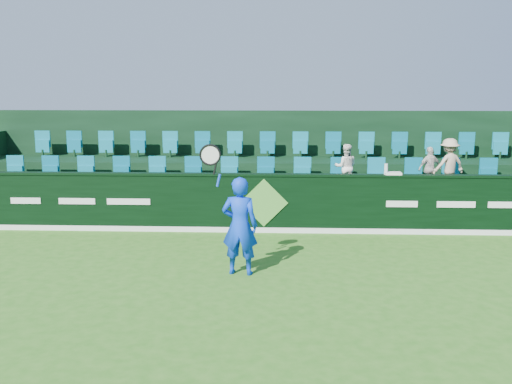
{
  "coord_description": "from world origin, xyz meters",
  "views": [
    {
      "loc": [
        0.37,
        -8.75,
        3.3
      ],
      "look_at": [
        -0.13,
        2.8,
        1.15
      ],
      "focal_mm": 40.0,
      "sensor_mm": 36.0,
      "label": 1
    }
  ],
  "objects_px": {
    "spectator_middle": "(430,169)",
    "spectator_right": "(449,165)",
    "spectator_left": "(346,167)",
    "drinks_bottle": "(386,169)",
    "towel": "(393,173)",
    "tennis_player": "(239,225)"
  },
  "relations": [
    {
      "from": "spectator_middle",
      "to": "towel",
      "type": "bearing_deg",
      "value": 24.2
    },
    {
      "from": "spectator_right",
      "to": "drinks_bottle",
      "type": "xyz_separation_m",
      "value": [
        -1.71,
        -1.12,
        0.04
      ]
    },
    {
      "from": "towel",
      "to": "drinks_bottle",
      "type": "height_order",
      "value": "drinks_bottle"
    },
    {
      "from": "tennis_player",
      "to": "towel",
      "type": "relative_size",
      "value": 6.56
    },
    {
      "from": "spectator_right",
      "to": "drinks_bottle",
      "type": "bearing_deg",
      "value": 13.31
    },
    {
      "from": "spectator_middle",
      "to": "spectator_right",
      "type": "bearing_deg",
      "value": 158.73
    },
    {
      "from": "tennis_player",
      "to": "spectator_middle",
      "type": "xyz_separation_m",
      "value": [
        4.34,
        4.13,
        0.44
      ]
    },
    {
      "from": "spectator_right",
      "to": "towel",
      "type": "distance_m",
      "value": 1.92
    },
    {
      "from": "spectator_left",
      "to": "spectator_middle",
      "type": "height_order",
      "value": "spectator_left"
    },
    {
      "from": "towel",
      "to": "drinks_bottle",
      "type": "xyz_separation_m",
      "value": [
        -0.16,
        0.0,
        0.1
      ]
    },
    {
      "from": "spectator_left",
      "to": "spectator_middle",
      "type": "distance_m",
      "value": 2.03
    },
    {
      "from": "tennis_player",
      "to": "spectator_middle",
      "type": "distance_m",
      "value": 6.01
    },
    {
      "from": "tennis_player",
      "to": "drinks_bottle",
      "type": "distance_m",
      "value": 4.35
    },
    {
      "from": "tennis_player",
      "to": "towel",
      "type": "xyz_separation_m",
      "value": [
        3.24,
        3.01,
        0.48
      ]
    },
    {
      "from": "spectator_left",
      "to": "drinks_bottle",
      "type": "xyz_separation_m",
      "value": [
        0.77,
        -1.12,
        0.11
      ]
    },
    {
      "from": "tennis_player",
      "to": "spectator_left",
      "type": "xyz_separation_m",
      "value": [
        2.31,
        4.13,
        0.47
      ]
    },
    {
      "from": "spectator_left",
      "to": "drinks_bottle",
      "type": "relative_size",
      "value": 4.54
    },
    {
      "from": "spectator_left",
      "to": "towel",
      "type": "distance_m",
      "value": 1.46
    },
    {
      "from": "spectator_middle",
      "to": "towel",
      "type": "distance_m",
      "value": 1.57
    },
    {
      "from": "towel",
      "to": "spectator_left",
      "type": "bearing_deg",
      "value": 129.72
    },
    {
      "from": "tennis_player",
      "to": "spectator_left",
      "type": "distance_m",
      "value": 4.76
    },
    {
      "from": "tennis_player",
      "to": "drinks_bottle",
      "type": "xyz_separation_m",
      "value": [
        3.08,
        3.01,
        0.58
      ]
    }
  ]
}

